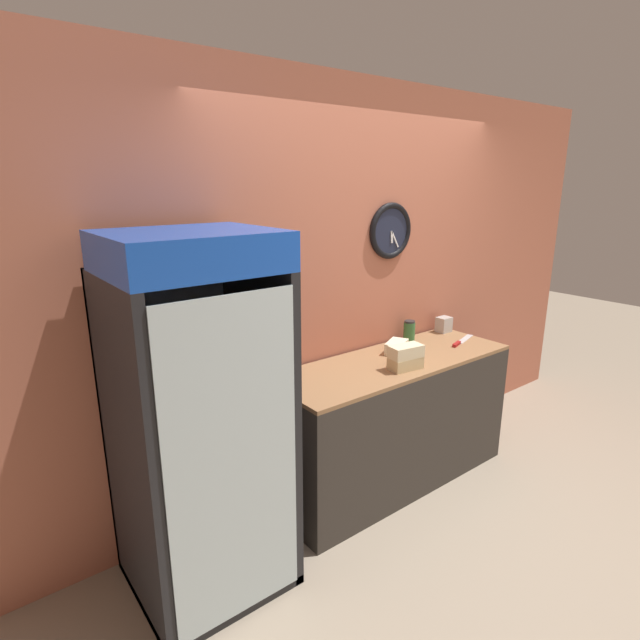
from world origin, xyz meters
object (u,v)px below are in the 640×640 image
object	(u,v)px
sandwich_stack_bottom	(405,363)
sandwich_stack_middle	(406,351)
sandwich_flat_left	(396,347)
condiment_jar	(409,331)
beverage_cooler	(194,400)
napkin_dispenser	(444,324)
chefs_knife	(460,342)

from	to	relation	value
sandwich_stack_bottom	sandwich_stack_middle	size ratio (longest dim) A/B	0.99
sandwich_flat_left	condiment_jar	xyz separation A→B (m)	(0.28, 0.14, 0.04)
beverage_cooler	sandwich_flat_left	world-z (taller)	beverage_cooler
sandwich_stack_middle	napkin_dispenser	size ratio (longest dim) A/B	1.92
beverage_cooler	chefs_knife	distance (m)	2.09
chefs_knife	sandwich_stack_bottom	bearing A→B (deg)	-170.77
beverage_cooler	sandwich_stack_middle	xyz separation A→B (m)	(1.37, -0.15, 0.00)
sandwich_stack_middle	sandwich_flat_left	size ratio (longest dim) A/B	0.99
sandwich_stack_middle	sandwich_flat_left	distance (m)	0.33
beverage_cooler	napkin_dispenser	world-z (taller)	beverage_cooler
condiment_jar	napkin_dispenser	size ratio (longest dim) A/B	1.27
beverage_cooler	sandwich_flat_left	size ratio (longest dim) A/B	7.95
sandwich_stack_middle	napkin_dispenser	xyz separation A→B (m)	(0.85, 0.38, -0.06)
sandwich_stack_bottom	sandwich_stack_middle	bearing A→B (deg)	0.00
sandwich_stack_bottom	condiment_jar	xyz separation A→B (m)	(0.47, 0.40, 0.04)
chefs_knife	napkin_dispenser	distance (m)	0.30
beverage_cooler	chefs_knife	xyz separation A→B (m)	(2.08, -0.03, -0.11)
beverage_cooler	napkin_dispenser	bearing A→B (deg)	5.88
sandwich_stack_middle	sandwich_flat_left	xyz separation A→B (m)	(0.19, 0.26, -0.08)
sandwich_flat_left	napkin_dispenser	distance (m)	0.67
sandwich_flat_left	napkin_dispenser	xyz separation A→B (m)	(0.66, 0.12, 0.02)
beverage_cooler	napkin_dispenser	xyz separation A→B (m)	(2.21, 0.23, -0.06)
beverage_cooler	sandwich_stack_bottom	distance (m)	1.38
sandwich_stack_middle	beverage_cooler	bearing A→B (deg)	173.81
sandwich_flat_left	sandwich_stack_middle	bearing A→B (deg)	-126.13
beverage_cooler	condiment_jar	xyz separation A→B (m)	(1.83, 0.25, -0.04)
sandwich_stack_bottom	condiment_jar	bearing A→B (deg)	40.26
beverage_cooler	sandwich_flat_left	bearing A→B (deg)	4.09
sandwich_stack_middle	chefs_knife	bearing A→B (deg)	9.23
sandwich_stack_middle	sandwich_flat_left	world-z (taller)	sandwich_stack_middle
chefs_knife	napkin_dispenser	size ratio (longest dim) A/B	3.01
sandwich_flat_left	chefs_knife	size ratio (longest dim) A/B	0.64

